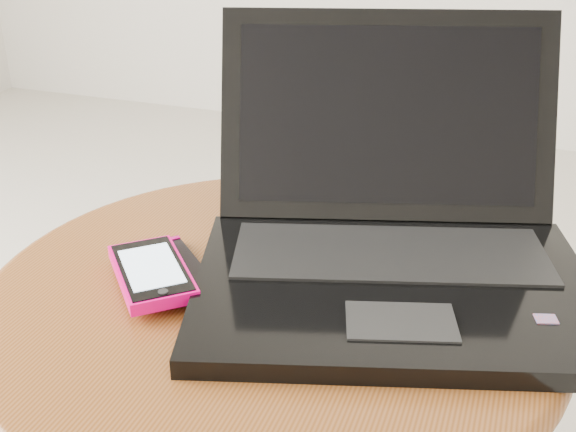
% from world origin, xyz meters
% --- Properties ---
extents(table, '(0.60, 0.60, 0.48)m').
position_xyz_m(table, '(-0.04, 0.12, 0.37)').
color(table, '#4F2013').
rests_on(table, ground).
extents(laptop, '(0.48, 0.46, 0.24)m').
position_xyz_m(laptop, '(0.07, 0.19, 0.52)').
color(laptop, black).
rests_on(laptop, table).
extents(phone_black, '(0.12, 0.12, 0.01)m').
position_xyz_m(phone_black, '(-0.16, 0.11, 0.48)').
color(phone_black, black).
rests_on(phone_black, table).
extents(phone_pink, '(0.13, 0.14, 0.02)m').
position_xyz_m(phone_pink, '(-0.16, 0.07, 0.49)').
color(phone_pink, '#FF0075').
rests_on(phone_pink, phone_black).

